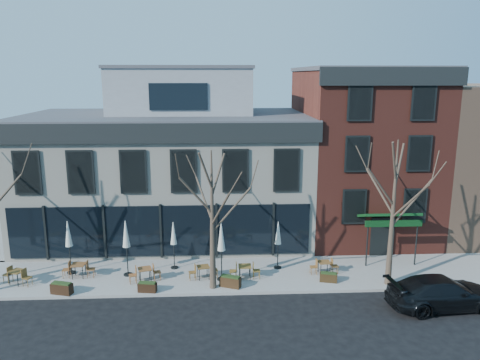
{
  "coord_description": "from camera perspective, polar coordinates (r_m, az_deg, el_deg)",
  "views": [
    {
      "loc": [
        3.27,
        -25.84,
        10.68
      ],
      "look_at": [
        4.66,
        2.0,
        4.39
      ],
      "focal_mm": 35.0,
      "sensor_mm": 36.0,
      "label": 1
    }
  ],
  "objects": [
    {
      "name": "parked_sedan",
      "position": [
        24.34,
        23.43,
        -12.47
      ],
      "size": [
        5.38,
        2.63,
        1.51
      ],
      "primitive_type": "imported",
      "rotation": [
        0.0,
        0.0,
        1.67
      ],
      "color": "black",
      "rests_on": "ground"
    },
    {
      "name": "red_brick_building",
      "position": [
        32.71,
        14.51,
        3.43
      ],
      "size": [
        8.2,
        11.78,
        11.18
      ],
      "color": "maroon",
      "rests_on": "ground"
    },
    {
      "name": "planter_0",
      "position": [
        25.14,
        -20.9,
        -12.21
      ],
      "size": [
        1.12,
        0.69,
        0.58
      ],
      "color": "black",
      "rests_on": "sidewalk_front"
    },
    {
      "name": "cafe_set_4",
      "position": [
        25.11,
        0.59,
        -10.96
      ],
      "size": [
        1.65,
        0.67,
        0.87
      ],
      "color": "brown",
      "rests_on": "sidewalk_front"
    },
    {
      "name": "cafe_set_0",
      "position": [
        27.04,
        -25.52,
        -10.47
      ],
      "size": [
        1.71,
        1.02,
        0.89
      ],
      "color": "brown",
      "rests_on": "sidewalk_front"
    },
    {
      "name": "planter_1",
      "position": [
        24.21,
        -11.22,
        -12.67
      ],
      "size": [
        0.95,
        0.49,
        0.51
      ],
      "color": "black",
      "rests_on": "sidewalk_front"
    },
    {
      "name": "cafe_set_3",
      "position": [
        25.19,
        -4.5,
        -10.98
      ],
      "size": [
        1.62,
        0.75,
        0.83
      ],
      "color": "brown",
      "rests_on": "sidewalk_front"
    },
    {
      "name": "tree_mid",
      "position": [
        22.99,
        -3.39,
        -4.74
      ],
      "size": [
        3.5,
        3.55,
        7.04
      ],
      "color": "#382B21",
      "rests_on": "sidewalk_front"
    },
    {
      "name": "planter_2",
      "position": [
        24.27,
        -1.18,
        -12.25
      ],
      "size": [
        1.13,
        0.79,
        0.59
      ],
      "color": "#311F10",
      "rests_on": "sidewalk_front"
    },
    {
      "name": "ground",
      "position": [
        28.15,
        -9.45,
        -9.77
      ],
      "size": [
        120.0,
        120.0,
        0.0
      ],
      "primitive_type": "plane",
      "color": "black",
      "rests_on": "ground"
    },
    {
      "name": "umbrella_1",
      "position": [
        25.59,
        -13.72,
        -6.77
      ],
      "size": [
        0.49,
        0.49,
        3.06
      ],
      "color": "black",
      "rests_on": "sidewalk_front"
    },
    {
      "name": "cafe_set_2",
      "position": [
        25.26,
        -11.51,
        -11.07
      ],
      "size": [
        1.72,
        0.87,
        0.88
      ],
      "color": "brown",
      "rests_on": "sidewalk_front"
    },
    {
      "name": "tree_right",
      "position": [
        24.53,
        18.17,
        -3.69
      ],
      "size": [
        3.72,
        3.77,
        7.48
      ],
      "color": "#382B21",
      "rests_on": "sidewalk_front"
    },
    {
      "name": "umbrella_3",
      "position": [
        24.31,
        -2.3,
        -7.33
      ],
      "size": [
        0.5,
        0.5,
        3.12
      ],
      "color": "black",
      "rests_on": "sidewalk_front"
    },
    {
      "name": "umbrella_2",
      "position": [
        26.09,
        -8.11,
        -6.75
      ],
      "size": [
        0.43,
        0.43,
        2.68
      ],
      "color": "black",
      "rests_on": "sidewalk_front"
    },
    {
      "name": "sidewalk_side",
      "position": [
        36.56,
        -26.24,
        -5.51
      ],
      "size": [
        4.5,
        12.0,
        0.15
      ],
      "primitive_type": "cube",
      "color": "gray",
      "rests_on": "ground"
    },
    {
      "name": "cafe_set_5",
      "position": [
        26.1,
        10.22,
        -10.28
      ],
      "size": [
        1.59,
        0.66,
        0.83
      ],
      "color": "brown",
      "rests_on": "sidewalk_front"
    },
    {
      "name": "corner_building",
      "position": [
        31.64,
        -8.61,
        1.71
      ],
      "size": [
        18.39,
        10.39,
        11.1
      ],
      "color": "silver",
      "rests_on": "ground"
    },
    {
      "name": "planter_3",
      "position": [
        25.25,
        10.73,
        -11.56
      ],
      "size": [
        0.96,
        0.57,
        0.5
      ],
      "color": "black",
      "rests_on": "sidewalk_front"
    },
    {
      "name": "umbrella_4",
      "position": [
        25.94,
        4.67,
        -6.76
      ],
      "size": [
        0.43,
        0.43,
        2.69
      ],
      "color": "black",
      "rests_on": "sidewalk_front"
    },
    {
      "name": "cafe_set_1",
      "position": [
        26.66,
        -19.07,
        -10.21
      ],
      "size": [
        1.71,
        0.69,
        0.9
      ],
      "color": "brown",
      "rests_on": "sidewalk_front"
    },
    {
      "name": "umbrella_0",
      "position": [
        26.76,
        -20.19,
        -6.51
      ],
      "size": [
        0.47,
        0.47,
        2.94
      ],
      "color": "black",
      "rests_on": "sidewalk_front"
    },
    {
      "name": "sidewalk_front",
      "position": [
        25.95,
        -2.71,
        -11.42
      ],
      "size": [
        33.5,
        4.7,
        0.15
      ],
      "primitive_type": "cube",
      "color": "gray",
      "rests_on": "ground"
    }
  ]
}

